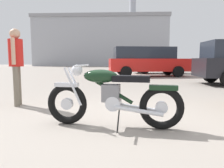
% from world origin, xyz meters
% --- Properties ---
extents(ground_plane, '(80.00, 80.00, 0.00)m').
position_xyz_m(ground_plane, '(0.00, 0.00, 0.00)').
color(ground_plane, gray).
extents(vintage_motorcycle, '(2.07, 0.69, 0.94)m').
position_xyz_m(vintage_motorcycle, '(-0.22, -0.38, 0.45)').
color(vintage_motorcycle, black).
rests_on(vintage_motorcycle, ground_plane).
extents(bystander, '(0.30, 0.45, 1.66)m').
position_xyz_m(bystander, '(-2.31, 1.07, 1.02)').
color(bystander, '#706656').
rests_on(bystander, ground_plane).
extents(red_hatchback_near, '(4.86, 2.35, 1.74)m').
position_xyz_m(red_hatchback_near, '(1.66, 9.67, 0.94)').
color(red_hatchback_near, black).
rests_on(red_hatchback_near, ground_plane).
extents(pale_sedan_back, '(4.07, 2.17, 1.78)m').
position_xyz_m(pale_sedan_back, '(2.80, 12.66, 0.92)').
color(pale_sedan_back, black).
rests_on(pale_sedan_back, ground_plane).
extents(industrial_building, '(21.24, 14.14, 16.67)m').
position_xyz_m(industrial_building, '(-2.54, 35.68, 3.94)').
color(industrial_building, '#9EA0A8').
rests_on(industrial_building, ground_plane).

